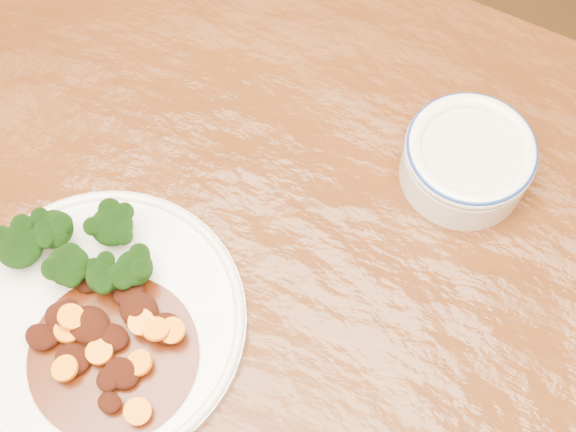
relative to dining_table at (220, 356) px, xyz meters
The scene contains 5 objects.
dining_table is the anchor object (origin of this frame).
dinner_plate 0.13m from the dining_table, 154.04° to the right, with size 0.25×0.25×0.02m.
broccoli_florets 0.18m from the dining_table, behind, with size 0.13×0.09×0.04m.
mince_stew 0.13m from the dining_table, 141.45° to the right, with size 0.15×0.15×0.03m.
dip_bowl 0.30m from the dining_table, 63.05° to the left, with size 0.12×0.12×0.05m.
Camera 1 is at (0.16, -0.16, 1.42)m, focal length 50.00 mm.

